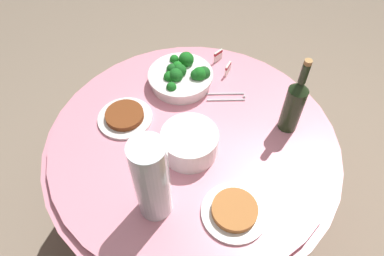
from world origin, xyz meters
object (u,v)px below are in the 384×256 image
Objects in this scene: food_plate_stir_fry at (125,117)px; plate_stack at (190,143)px; food_plate_peanuts at (234,211)px; label_placard_mid at (218,55)px; broccoli_bowl at (182,76)px; decorative_fruit_vase at (152,183)px; serving_tongs at (227,97)px; label_placard_front at (228,68)px; wine_bottle at (294,104)px.

plate_stack is at bearing 85.93° from food_plate_stir_fry.
food_plate_peanuts is 0.77m from label_placard_mid.
decorative_fruit_vase is at bearing 19.43° from broccoli_bowl.
label_placard_front reaches higher than serving_tongs.
serving_tongs is (-0.32, 0.02, -0.05)m from plate_stack.
plate_stack is at bearing -179.23° from decorative_fruit_vase.
wine_bottle is 0.61m from decorative_fruit_vase.
serving_tongs is at bearing 178.60° from decorative_fruit_vase.
food_plate_peanuts reaches higher than food_plate_stir_fry.
plate_stack is 0.46m from label_placard_front.
broccoli_bowl reaches higher than label_placard_front.
label_placard_mid is (-0.68, -0.36, 0.02)m from food_plate_peanuts.
decorative_fruit_vase is at bearing 3.54° from label_placard_front.
broccoli_bowl is 0.31m from food_plate_stir_fry.
serving_tongs is 0.74× the size of food_plate_stir_fry.
decorative_fruit_vase reaches higher than label_placard_front.
food_plate_peanuts is at bearing 24.94° from label_placard_front.
food_plate_peanuts is (-0.09, 0.24, -0.14)m from decorative_fruit_vase.
food_plate_peanuts is (0.16, 0.25, -0.03)m from plate_stack.
decorative_fruit_vase reaches higher than label_placard_mid.
food_plate_peanuts is at bearing 43.42° from broccoli_bowl.
broccoli_bowl is 0.64m from food_plate_peanuts.
label_placard_front reaches higher than food_plate_stir_fry.
food_plate_peanuts is (0.48, 0.23, 0.01)m from serving_tongs.
food_plate_stir_fry is (-0.27, -0.31, -0.14)m from decorative_fruit_vase.
food_plate_stir_fry is at bearing -94.07° from plate_stack.
plate_stack is 0.62× the size of decorative_fruit_vase.
broccoli_bowl reaches higher than food_plate_peanuts.
broccoli_bowl is 0.36m from plate_stack.
broccoli_bowl is at bearing -86.50° from serving_tongs.
broccoli_bowl is 0.83× the size of wine_bottle.
decorative_fruit_vase is 0.79m from label_placard_mid.
label_placard_mid is (-0.21, 0.08, -0.01)m from broccoli_bowl.
food_plate_peanuts is at bearing 25.57° from serving_tongs.
food_plate_stir_fry is 0.53m from label_placard_mid.
decorative_fruit_vase is (0.25, 0.00, 0.10)m from plate_stack.
label_placard_mid is at bearing 159.40° from food_plate_stir_fry.
broccoli_bowl is 0.82× the size of decorative_fruit_vase.
label_placard_front is at bearing 134.62° from broccoli_bowl.
plate_stack reaches higher than serving_tongs.
plate_stack is 1.30× the size of serving_tongs.
decorative_fruit_vase is 0.59m from serving_tongs.
decorative_fruit_vase is at bearing 0.77° from plate_stack.
label_placard_mid is at bearing -171.17° from decorative_fruit_vase.
food_plate_stir_fry is at bearing -47.23° from serving_tongs.
wine_bottle is 0.66m from food_plate_stir_fry.
label_placard_mid reaches higher than food_plate_stir_fry.
serving_tongs is at bearing 93.50° from broccoli_bowl.
food_plate_stir_fry is at bearing -20.60° from label_placard_mid.
food_plate_stir_fry is at bearing -21.12° from broccoli_bowl.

